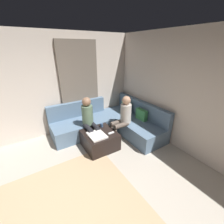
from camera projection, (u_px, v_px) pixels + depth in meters
name	position (u px, v px, depth m)	size (l,w,h in m)	color
wall_back	(216.00, 103.00, 2.82)	(6.00, 0.12, 2.70)	beige
wall_left	(28.00, 90.00, 3.67)	(0.12, 6.00, 2.70)	beige
curtain_panel	(80.00, 87.00, 4.26)	(0.06, 1.10, 2.50)	#726659
area_rug	(75.00, 222.00, 2.14)	(2.60, 2.20, 0.01)	tan
sectional_couch	(111.00, 123.00, 4.35)	(2.10, 2.55, 0.87)	slate
ottoman	(100.00, 140.00, 3.67)	(0.76, 0.76, 0.42)	black
folded_blanket	(97.00, 135.00, 3.44)	(0.44, 0.36, 0.04)	white
coffee_mug	(102.00, 125.00, 3.82)	(0.08, 0.08, 0.10)	#334C72
game_remote	(111.00, 133.00, 3.55)	(0.05, 0.15, 0.02)	white
person_on_couch_back	(123.00, 117.00, 3.84)	(0.30, 0.60, 1.20)	brown
person_on_couch_side	(89.00, 119.00, 3.72)	(0.60, 0.30, 1.20)	black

